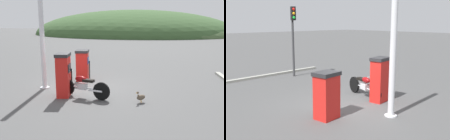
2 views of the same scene
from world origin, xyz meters
The scene contains 8 objects.
ground_plane centered at (0.00, 0.00, 0.00)m, with size 120.00×120.00×0.00m, color #4C4C4C.
fuel_pump_near centered at (-0.47, -1.32, 0.86)m, with size 0.61×0.84×1.70m.
fuel_pump_far centered at (-0.47, 1.32, 0.76)m, with size 0.70×0.84×1.50m.
motorcycle_near_pump centered at (0.30, -1.34, 0.47)m, with size 2.16×0.82×0.98m.
wandering_duck centered at (2.53, -1.61, 0.21)m, with size 0.39×0.37×0.44m.
canopy_support_pole centered at (-1.74, -0.32, 2.16)m, with size 0.40×0.40×4.47m.
distant_hill_main centered at (0.44, 38.81, 0.00)m, with size 36.75×26.79×6.83m.
distant_hill_secondary centered at (-1.02, 38.15, 0.00)m, with size 37.65×26.48×9.07m.
Camera 1 is at (2.94, -10.42, 3.02)m, focal length 40.53 mm.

